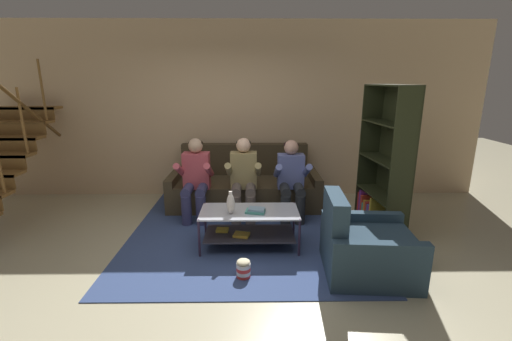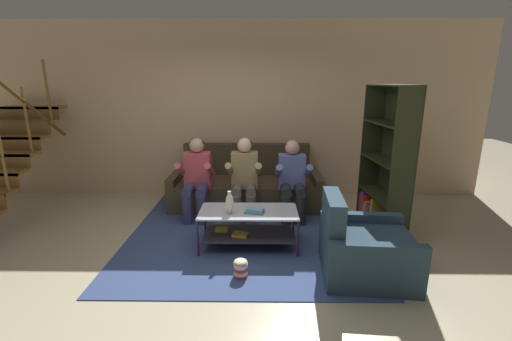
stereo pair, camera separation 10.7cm
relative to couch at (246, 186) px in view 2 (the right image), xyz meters
The scene contains 13 objects.
ground 1.93m from the couch, 95.27° to the right, with size 16.80×16.80×0.00m, color #B4AC8B.
back_partition 1.30m from the couch, 107.15° to the left, with size 8.40×0.12×2.90m, color #CEAD86.
couch is the anchor object (origin of this frame).
person_seated_left 0.95m from the couch, 140.37° to the right, with size 0.50×0.58×1.16m.
person_seated_middle 0.66m from the couch, 90.00° to the right, with size 0.50×0.58×1.16m.
person_seated_right 0.95m from the couch, 39.75° to the right, with size 0.50×0.58×1.13m.
coffee_table 1.49m from the couch, 86.96° to the right, with size 1.16×0.56×0.46m.
area_rug 0.92m from the couch, 87.09° to the right, with size 3.00×3.42×0.01m.
vase 1.60m from the couch, 94.57° to the right, with size 0.09×0.09×0.27m.
book_stack 1.57m from the couch, 83.91° to the right, with size 0.25×0.18×0.06m.
bookshelf 2.15m from the couch, 26.07° to the right, with size 0.39×0.98×1.91m.
armchair 2.46m from the couch, 58.33° to the right, with size 0.95×0.92×0.85m.
popcorn_tub 2.19m from the couch, 89.17° to the right, with size 0.14×0.14×0.20m.
Camera 2 is at (0.40, -3.40, 1.96)m, focal length 24.00 mm.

